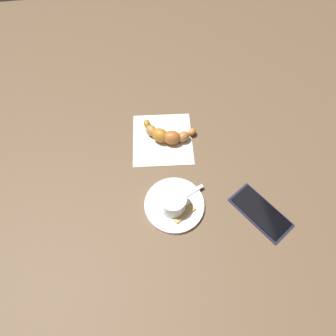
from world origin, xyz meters
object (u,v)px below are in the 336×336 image
(saucer, at_px, (174,205))
(croissant, at_px, (167,135))
(napkin, at_px, (163,139))
(espresso_cup, at_px, (173,201))
(teaspoon, at_px, (176,201))
(cell_phone, at_px, (261,212))
(sugar_packet, at_px, (184,213))

(saucer, height_order, croissant, croissant)
(saucer, relative_size, napkin, 0.82)
(espresso_cup, xyz_separation_m, teaspoon, (-0.01, 0.01, -0.02))
(espresso_cup, xyz_separation_m, cell_phone, (0.04, 0.21, -0.03))
(espresso_cup, distance_m, croissant, 0.21)
(napkin, height_order, croissant, croissant)
(sugar_packet, relative_size, cell_phone, 0.36)
(teaspoon, relative_size, cell_phone, 0.70)
(espresso_cup, relative_size, teaspoon, 0.80)
(sugar_packet, bearing_deg, cell_phone, -36.43)
(croissant, xyz_separation_m, cell_phone, (0.25, 0.20, -0.02))
(teaspoon, distance_m, napkin, 0.20)
(espresso_cup, distance_m, sugar_packet, 0.04)
(sugar_packet, height_order, cell_phone, sugar_packet)
(saucer, height_order, teaspoon, teaspoon)
(saucer, distance_m, napkin, 0.21)
(sugar_packet, distance_m, croissant, 0.23)
(sugar_packet, bearing_deg, napkin, 64.29)
(espresso_cup, relative_size, cell_phone, 0.56)
(croissant, bearing_deg, espresso_cup, -3.90)
(sugar_packet, xyz_separation_m, croissant, (-0.23, -0.01, 0.01))
(saucer, xyz_separation_m, sugar_packet, (0.03, 0.02, 0.01))
(espresso_cup, height_order, napkin, espresso_cup)
(napkin, bearing_deg, croissant, 75.50)
(napkin, bearing_deg, espresso_cup, -0.76)
(saucer, bearing_deg, croissant, 177.50)
(teaspoon, relative_size, napkin, 0.65)
(saucer, distance_m, cell_phone, 0.21)
(saucer, relative_size, teaspoon, 1.27)
(saucer, distance_m, espresso_cup, 0.03)
(teaspoon, xyz_separation_m, napkin, (-0.20, -0.01, -0.01))
(sugar_packet, relative_size, croissant, 0.39)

